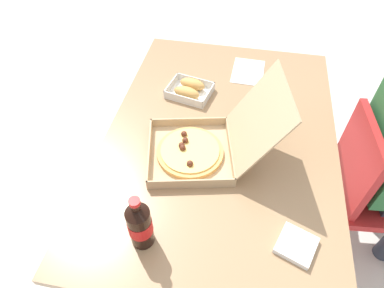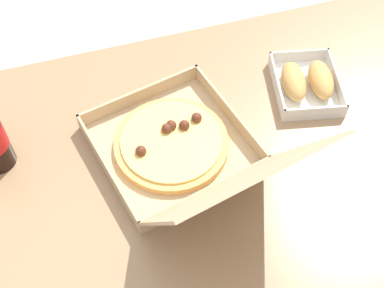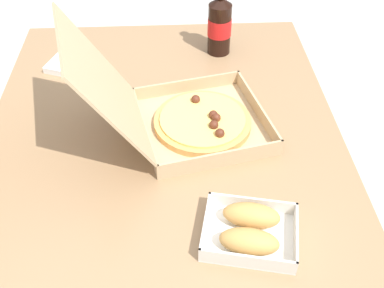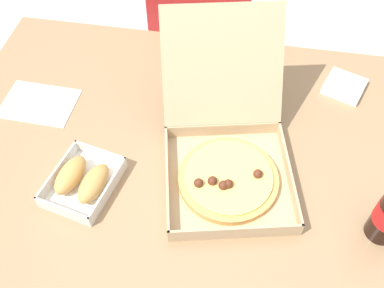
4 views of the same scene
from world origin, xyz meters
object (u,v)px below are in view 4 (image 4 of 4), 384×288
bread_side_box (82,180)px  paper_menu (39,103)px  diner_person (201,0)px  pizza_box_open (227,157)px  chair (199,51)px  napkin_pile (344,86)px

bread_side_box → paper_menu: size_ratio=1.04×
diner_person → pizza_box_open: size_ratio=2.17×
chair → pizza_box_open: pizza_box_open is taller
chair → diner_person: 0.21m
napkin_pile → chair: bearing=141.1°
bread_side_box → napkin_pile: bread_side_box is taller
diner_person → pizza_box_open: bearing=-76.5°
chair → diner_person: size_ratio=0.72×
bread_side_box → paper_menu: bread_side_box is taller
pizza_box_open → napkin_pile: (0.31, 0.35, -0.04)m
bread_side_box → napkin_pile: (0.66, 0.46, -0.02)m
diner_person → bread_side_box: (-0.15, -0.93, 0.09)m
paper_menu → napkin_pile: bearing=15.3°
diner_person → bread_side_box: bearing=-99.3°
bread_side_box → chair: bearing=79.7°
napkin_pile → paper_menu: bearing=-166.3°
diner_person → paper_menu: 0.78m
pizza_box_open → paper_menu: (-0.57, 0.13, -0.05)m
chair → bread_side_box: 0.93m
pizza_box_open → paper_menu: 0.58m
chair → napkin_pile: bearing=-38.9°
diner_person → bread_side_box: diner_person is taller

